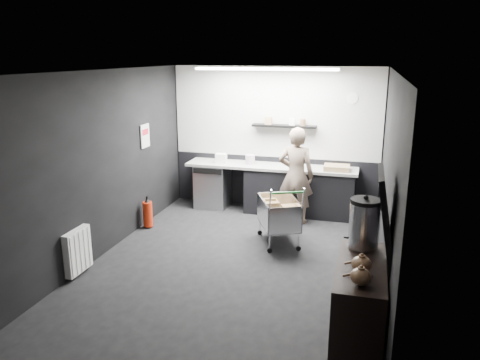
# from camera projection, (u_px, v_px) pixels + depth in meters

# --- Properties ---
(floor) EXTENTS (5.50, 5.50, 0.00)m
(floor) POSITION_uv_depth(u_px,v_px,m) (235.00, 264.00, 6.71)
(floor) COLOR black
(floor) RESTS_ON ground
(ceiling) EXTENTS (5.50, 5.50, 0.00)m
(ceiling) POSITION_uv_depth(u_px,v_px,m) (234.00, 71.00, 6.00)
(ceiling) COLOR silver
(ceiling) RESTS_ON wall_back
(wall_back) EXTENTS (5.50, 0.00, 5.50)m
(wall_back) POSITION_uv_depth(u_px,v_px,m) (275.00, 139.00, 8.91)
(wall_back) COLOR black
(wall_back) RESTS_ON floor
(wall_front) EXTENTS (5.50, 0.00, 5.50)m
(wall_front) POSITION_uv_depth(u_px,v_px,m) (140.00, 253.00, 3.80)
(wall_front) COLOR black
(wall_front) RESTS_ON floor
(wall_left) EXTENTS (0.00, 5.50, 5.50)m
(wall_left) POSITION_uv_depth(u_px,v_px,m) (104.00, 164.00, 6.87)
(wall_left) COLOR black
(wall_left) RESTS_ON floor
(wall_right) EXTENTS (0.00, 5.50, 5.50)m
(wall_right) POSITION_uv_depth(u_px,v_px,m) (388.00, 183.00, 5.84)
(wall_right) COLOR black
(wall_right) RESTS_ON floor
(kitchen_wall_panel) EXTENTS (3.95, 0.02, 1.70)m
(kitchen_wall_panel) POSITION_uv_depth(u_px,v_px,m) (275.00, 112.00, 8.77)
(kitchen_wall_panel) COLOR silver
(kitchen_wall_panel) RESTS_ON wall_back
(dado_panel) EXTENTS (3.95, 0.02, 1.00)m
(dado_panel) POSITION_uv_depth(u_px,v_px,m) (274.00, 182.00, 9.12)
(dado_panel) COLOR black
(dado_panel) RESTS_ON wall_back
(floating_shelf) EXTENTS (1.20, 0.22, 0.04)m
(floating_shelf) POSITION_uv_depth(u_px,v_px,m) (284.00, 126.00, 8.67)
(floating_shelf) COLOR black
(floating_shelf) RESTS_ON wall_back
(wall_clock) EXTENTS (0.20, 0.03, 0.20)m
(wall_clock) POSITION_uv_depth(u_px,v_px,m) (352.00, 98.00, 8.32)
(wall_clock) COLOR white
(wall_clock) RESTS_ON wall_back
(poster) EXTENTS (0.02, 0.30, 0.40)m
(poster) POSITION_uv_depth(u_px,v_px,m) (145.00, 136.00, 8.03)
(poster) COLOR silver
(poster) RESTS_ON wall_left
(poster_red_band) EXTENTS (0.02, 0.22, 0.10)m
(poster_red_band) POSITION_uv_depth(u_px,v_px,m) (145.00, 132.00, 8.01)
(poster_red_band) COLOR red
(poster_red_band) RESTS_ON poster
(radiator) EXTENTS (0.10, 0.50, 0.60)m
(radiator) POSITION_uv_depth(u_px,v_px,m) (78.00, 251.00, 6.28)
(radiator) COLOR white
(radiator) RESTS_ON wall_left
(ceiling_strip) EXTENTS (2.40, 0.20, 0.04)m
(ceiling_strip) POSITION_uv_depth(u_px,v_px,m) (265.00, 69.00, 7.73)
(ceiling_strip) COLOR white
(ceiling_strip) RESTS_ON ceiling
(prep_counter) EXTENTS (3.20, 0.61, 0.90)m
(prep_counter) POSITION_uv_depth(u_px,v_px,m) (277.00, 189.00, 8.81)
(prep_counter) COLOR black
(prep_counter) RESTS_ON floor
(person) EXTENTS (0.65, 0.46, 1.71)m
(person) POSITION_uv_depth(u_px,v_px,m) (296.00, 176.00, 8.18)
(person) COLOR #BDAB96
(person) RESTS_ON floor
(shopping_cart) EXTENTS (0.87, 1.11, 0.98)m
(shopping_cart) POSITION_uv_depth(u_px,v_px,m) (279.00, 215.00, 7.35)
(shopping_cart) COLOR silver
(shopping_cart) RESTS_ON floor
(sideboard) EXTENTS (0.54, 1.25, 1.87)m
(sideboard) POSITION_uv_depth(u_px,v_px,m) (360.00, 296.00, 4.63)
(sideboard) COLOR black
(sideboard) RESTS_ON floor
(fire_extinguisher) EXTENTS (0.16, 0.16, 0.54)m
(fire_extinguisher) POSITION_uv_depth(u_px,v_px,m) (148.00, 213.00, 8.04)
(fire_extinguisher) COLOR red
(fire_extinguisher) RESTS_ON floor
(cardboard_box) EXTENTS (0.46, 0.36, 0.09)m
(cardboard_box) POSITION_uv_depth(u_px,v_px,m) (337.00, 168.00, 8.35)
(cardboard_box) COLOR #A68658
(cardboard_box) RESTS_ON prep_counter
(pink_tub) EXTENTS (0.18, 0.18, 0.18)m
(pink_tub) POSITION_uv_depth(u_px,v_px,m) (250.00, 159.00, 8.80)
(pink_tub) COLOR beige
(pink_tub) RESTS_ON prep_counter
(white_container) EXTENTS (0.22, 0.18, 0.18)m
(white_container) POSITION_uv_depth(u_px,v_px,m) (221.00, 158.00, 8.90)
(white_container) COLOR white
(white_container) RESTS_ON prep_counter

